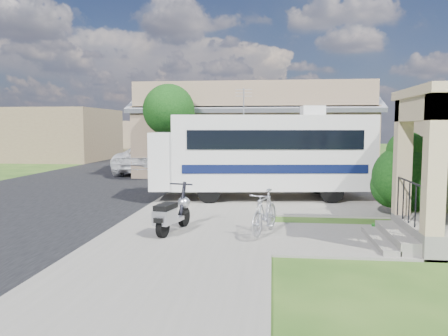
# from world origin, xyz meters

# --- Properties ---
(ground) EXTENTS (120.00, 120.00, 0.00)m
(ground) POSITION_xyz_m (0.00, 0.00, 0.00)
(ground) COLOR #1D3E10
(street_slab) EXTENTS (9.00, 80.00, 0.02)m
(street_slab) POSITION_xyz_m (-7.50, 10.00, 0.01)
(street_slab) COLOR black
(street_slab) RESTS_ON ground
(sidewalk_slab) EXTENTS (4.00, 80.00, 0.06)m
(sidewalk_slab) POSITION_xyz_m (-1.00, 10.00, 0.03)
(sidewalk_slab) COLOR slate
(sidewalk_slab) RESTS_ON ground
(driveway_slab) EXTENTS (7.00, 6.00, 0.05)m
(driveway_slab) POSITION_xyz_m (1.50, 4.50, 0.03)
(driveway_slab) COLOR slate
(driveway_slab) RESTS_ON ground
(walk_slab) EXTENTS (4.00, 3.00, 0.05)m
(walk_slab) POSITION_xyz_m (3.00, -1.00, 0.03)
(walk_slab) COLOR slate
(walk_slab) RESTS_ON ground
(warehouse) EXTENTS (12.50, 8.40, 5.04)m
(warehouse) POSITION_xyz_m (0.00, 13.97, 1.99)
(warehouse) COLOR #866D54
(warehouse) RESTS_ON ground
(distant_bldg_far) EXTENTS (10.00, 8.00, 4.00)m
(distant_bldg_far) POSITION_xyz_m (-17.00, 22.00, 2.00)
(distant_bldg_far) COLOR brown
(distant_bldg_far) RESTS_ON ground
(distant_bldg_near) EXTENTS (8.00, 7.00, 3.20)m
(distant_bldg_near) POSITION_xyz_m (-15.00, 34.00, 1.60)
(distant_bldg_near) COLOR #866D54
(distant_bldg_near) RESTS_ON ground
(street_tree_a) EXTENTS (2.44, 2.40, 4.58)m
(street_tree_a) POSITION_xyz_m (-3.70, 9.05, 3.25)
(street_tree_a) COLOR #2F2115
(street_tree_a) RESTS_ON ground
(street_tree_b) EXTENTS (2.44, 2.40, 4.73)m
(street_tree_b) POSITION_xyz_m (-3.70, 19.05, 3.39)
(street_tree_b) COLOR #2F2115
(street_tree_b) RESTS_ON ground
(street_tree_c) EXTENTS (2.44, 2.40, 4.42)m
(street_tree_c) POSITION_xyz_m (-3.70, 28.05, 3.10)
(street_tree_c) COLOR #2F2115
(street_tree_c) RESTS_ON ground
(motorhome) EXTENTS (7.85, 3.31, 3.90)m
(motorhome) POSITION_xyz_m (0.66, 4.55, 1.68)
(motorhome) COLOR beige
(motorhome) RESTS_ON ground
(shrub) EXTENTS (2.00, 1.91, 2.46)m
(shrub) POSITION_xyz_m (4.77, 1.65, 1.26)
(shrub) COLOR #2F2115
(shrub) RESTS_ON ground
(scooter) EXTENTS (0.74, 1.72, 1.14)m
(scooter) POSITION_xyz_m (-1.37, -0.97, 0.51)
(scooter) COLOR black
(scooter) RESTS_ON ground
(bicycle) EXTENTS (0.98, 1.81, 1.05)m
(bicycle) POSITION_xyz_m (0.83, -0.90, 0.52)
(bicycle) COLOR #B1B0B8
(bicycle) RESTS_ON ground
(pickup_truck) EXTENTS (3.04, 5.95, 1.61)m
(pickup_truck) POSITION_xyz_m (-5.72, 12.84, 0.80)
(pickup_truck) COLOR white
(pickup_truck) RESTS_ON ground
(van) EXTENTS (3.17, 6.28, 1.75)m
(van) POSITION_xyz_m (-6.55, 20.58, 0.87)
(van) COLOR white
(van) RESTS_ON ground
(garden_hose) EXTENTS (0.36, 0.36, 0.16)m
(garden_hose) POSITION_xyz_m (3.63, -0.07, 0.08)
(garden_hose) COLOR #125D12
(garden_hose) RESTS_ON ground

